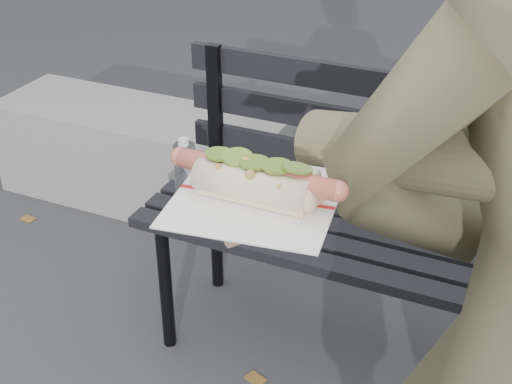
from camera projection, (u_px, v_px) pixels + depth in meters
park_bench at (406, 213)px, 1.98m from camera, size 1.50×0.44×0.88m
concrete_block at (140, 156)px, 2.98m from camera, size 1.20×0.40×0.40m
held_hotdog at (430, 172)px, 0.81m from camera, size 0.62×0.32×0.20m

